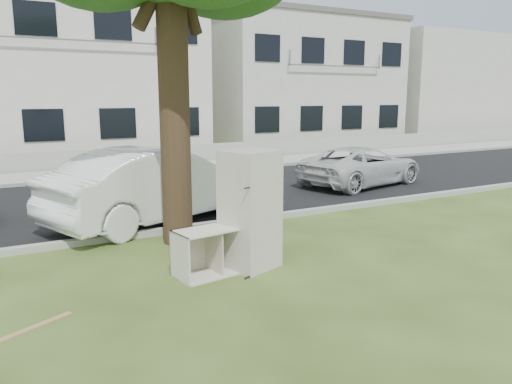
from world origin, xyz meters
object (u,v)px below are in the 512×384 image
cabinet (206,253)px  car_center (157,185)px  fridge (250,210)px  car_right (362,166)px

cabinet → car_center: (0.40, 3.56, 0.44)m
fridge → car_center: bearing=76.0°
fridge → car_right: 8.10m
car_right → cabinet: bearing=112.6°
cabinet → car_center: car_center is taller
fridge → cabinet: (-0.77, -0.04, -0.57)m
car_center → car_right: 6.96m
car_right → car_center: bearing=89.7°
fridge → cabinet: 0.96m
cabinet → car_right: bearing=25.8°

